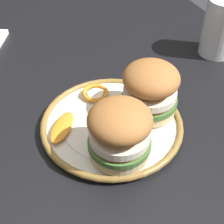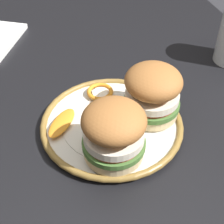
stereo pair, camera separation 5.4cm
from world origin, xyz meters
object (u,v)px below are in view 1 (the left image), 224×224
(dinner_plate, at_px, (112,124))
(sandwich_half_left, at_px, (150,89))
(sandwich_half_right, at_px, (120,131))
(dining_table, at_px, (115,168))
(drinking_glass, at_px, (220,31))

(dinner_plate, height_order, sandwich_half_left, sandwich_half_left)
(sandwich_half_left, relative_size, sandwich_half_right, 1.02)
(dinner_plate, relative_size, sandwich_half_right, 1.88)
(dining_table, xyz_separation_m, drinking_glass, (0.15, -0.33, 0.16))
(dinner_plate, relative_size, drinking_glass, 1.95)
(dinner_plate, xyz_separation_m, sandwich_half_left, (0.00, -0.08, 0.06))
(drinking_glass, bearing_deg, sandwich_half_left, 117.86)
(dining_table, bearing_deg, sandwich_half_right, 162.42)
(dining_table, distance_m, drinking_glass, 0.39)
(dining_table, bearing_deg, dinner_plate, -1.74)
(dining_table, relative_size, sandwich_half_left, 9.66)
(dining_table, relative_size, dinner_plate, 5.27)
(dinner_plate, height_order, sandwich_half_right, sandwich_half_right)
(dinner_plate, distance_m, sandwich_half_left, 0.10)
(dinner_plate, height_order, drinking_glass, drinking_glass)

